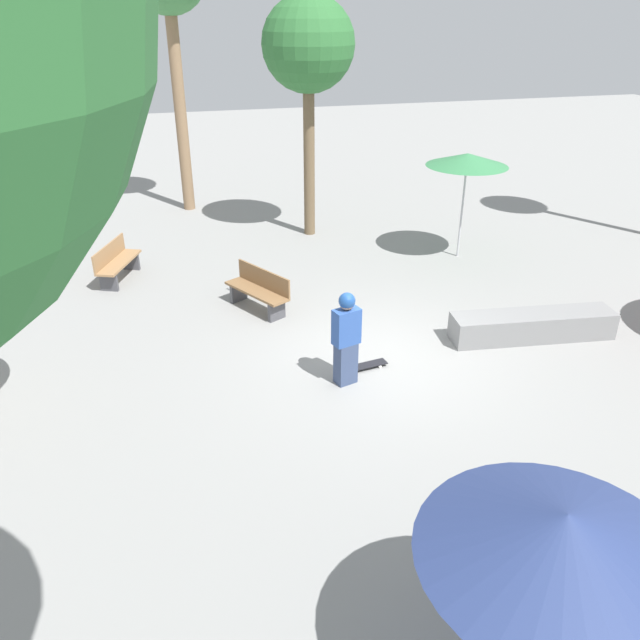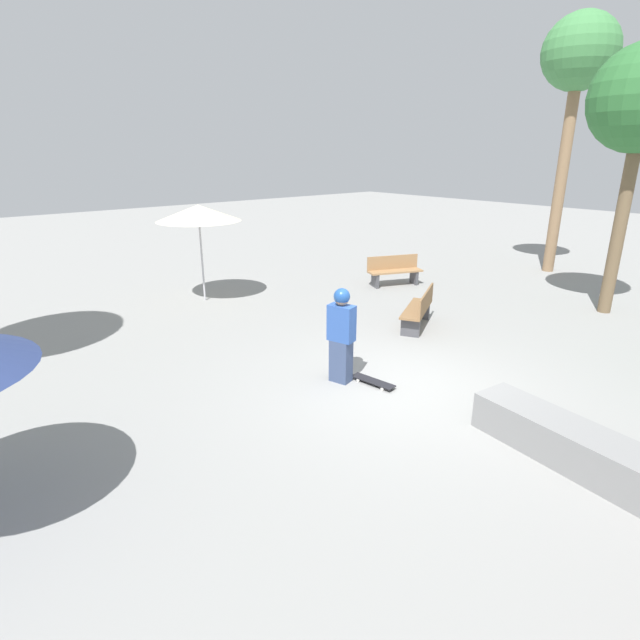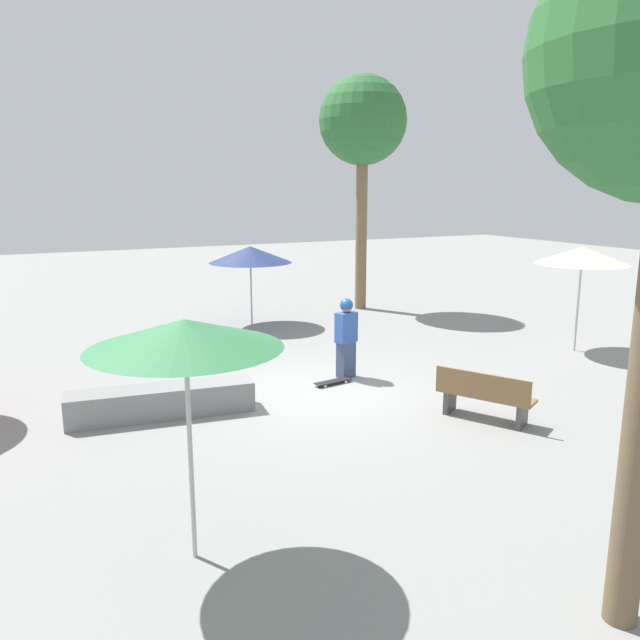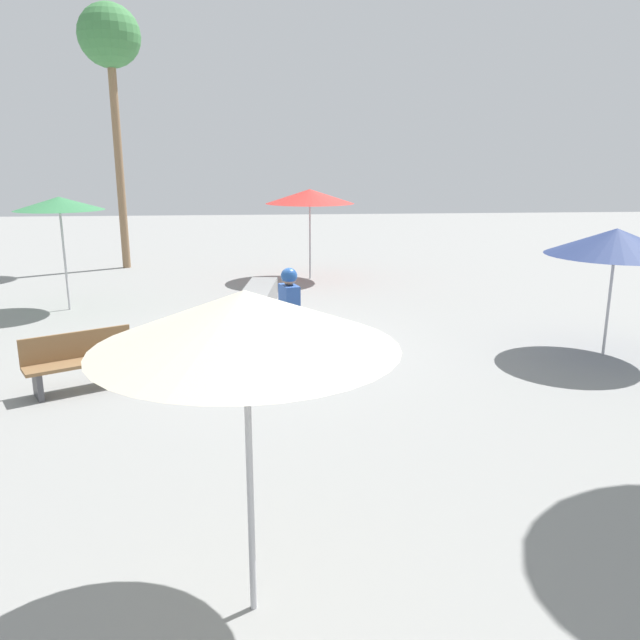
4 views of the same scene
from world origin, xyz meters
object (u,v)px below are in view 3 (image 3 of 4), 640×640
object	(u,v)px
skateboard	(333,381)
concrete_ledge	(162,401)
bench_near	(484,396)
skater_main	(346,335)
shade_umbrella_green	(185,334)
shade_umbrella_cream	(582,256)
shade_umbrella_navy	(250,255)
palm_tree_left	(363,124)

from	to	relation	value
skateboard	concrete_ledge	bearing A→B (deg)	-4.20
bench_near	skateboard	bearing A→B (deg)	176.64
skateboard	concrete_ledge	xyz separation A→B (m)	(-3.41, -0.25, 0.20)
skater_main	shade_umbrella_green	size ratio (longest dim) A/B	0.64
skater_main	concrete_ledge	bearing A→B (deg)	-7.71
skateboard	shade_umbrella_cream	world-z (taller)	shade_umbrella_cream
shade_umbrella_navy	shade_umbrella_green	world-z (taller)	shade_umbrella_green
skateboard	concrete_ledge	distance (m)	3.42
shade_umbrella_green	palm_tree_left	world-z (taller)	palm_tree_left
shade_umbrella_navy	skater_main	bearing A→B (deg)	-89.94
concrete_ledge	shade_umbrella_cream	bearing A→B (deg)	0.03
shade_umbrella_navy	palm_tree_left	world-z (taller)	palm_tree_left
bench_near	shade_umbrella_cream	xyz separation A→B (m)	(5.01, 2.60, 1.84)
skater_main	shade_umbrella_navy	bearing A→B (deg)	-105.93
skateboard	shade_umbrella_navy	distance (m)	6.18
bench_near	concrete_ledge	bearing A→B (deg)	-147.38
skateboard	shade_umbrella_navy	xyz separation A→B (m)	(0.46, 5.85, 1.93)
concrete_ledge	shade_umbrella_cream	size ratio (longest dim) A/B	1.27
skater_main	concrete_ledge	world-z (taller)	skater_main
bench_near	shade_umbrella_cream	world-z (taller)	shade_umbrella_cream
shade_umbrella_navy	shade_umbrella_cream	size ratio (longest dim) A/B	0.93
skater_main	palm_tree_left	size ratio (longest dim) A/B	0.23
skateboard	shade_umbrella_green	size ratio (longest dim) A/B	0.32
skateboard	concrete_ledge	size ratio (longest dim) A/B	0.26
concrete_ledge	shade_umbrella_navy	size ratio (longest dim) A/B	1.37
skater_main	shade_umbrella_cream	bearing A→B (deg)	158.61
bench_near	shade_umbrella_cream	bearing A→B (deg)	88.61
skateboard	bench_near	size ratio (longest dim) A/B	0.51
skateboard	shade_umbrella_navy	size ratio (longest dim) A/B	0.36
shade_umbrella_green	palm_tree_left	distance (m)	14.40
skater_main	shade_umbrella_green	bearing A→B (deg)	31.47
bench_near	palm_tree_left	world-z (taller)	palm_tree_left
skater_main	shade_umbrella_cream	size ratio (longest dim) A/B	0.66
shade_umbrella_navy	shade_umbrella_cream	world-z (taller)	shade_umbrella_cream
shade_umbrella_navy	palm_tree_left	xyz separation A→B (m)	(3.98, 0.78, 3.70)
palm_tree_left	shade_umbrella_navy	bearing A→B (deg)	-168.89
skater_main	shade_umbrella_navy	size ratio (longest dim) A/B	0.71
skateboard	palm_tree_left	xyz separation A→B (m)	(4.44, 6.63, 5.64)
skater_main	concrete_ledge	distance (m)	3.96
skateboard	shade_umbrella_green	xyz separation A→B (m)	(-4.01, -4.56, 2.35)
bench_near	palm_tree_left	bearing A→B (deg)	133.13
skateboard	shade_umbrella_green	distance (m)	6.51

